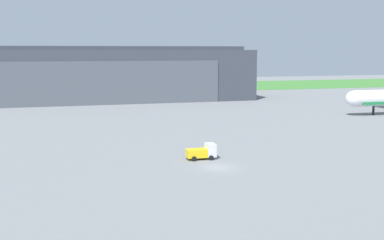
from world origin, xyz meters
The scene contains 4 objects.
ground_plane centered at (0.00, 0.00, 0.00)m, with size 440.00×440.00×0.00m, color slate.
grass_field_strip centered at (0.00, 151.69, 0.04)m, with size 440.00×56.00×0.08m, color #408035.
maintenance_hangar centered at (-11.29, 99.39, 8.15)m, with size 109.87×28.55×17.22m.
ops_van centered at (-0.32, 5.74, 1.07)m, with size 4.36×2.52×2.28m.
Camera 1 is at (-22.98, -64.22, 15.86)m, focal length 47.72 mm.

